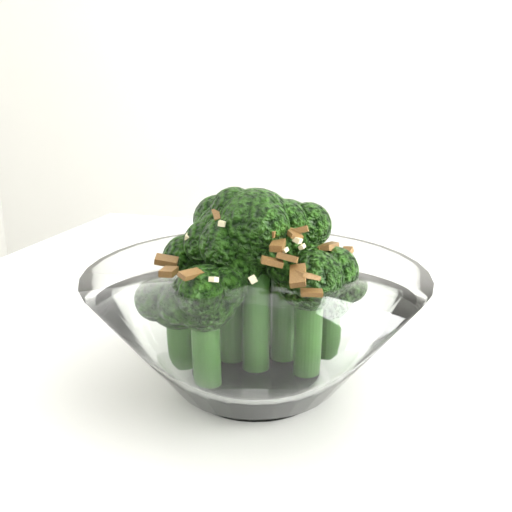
# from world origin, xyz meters

# --- Properties ---
(broccoli_dish) EXTENTS (0.24, 0.24, 0.15)m
(broccoli_dish) POSITION_xyz_m (-0.18, 0.00, 0.81)
(broccoli_dish) COLOR white
(broccoli_dish) RESTS_ON table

